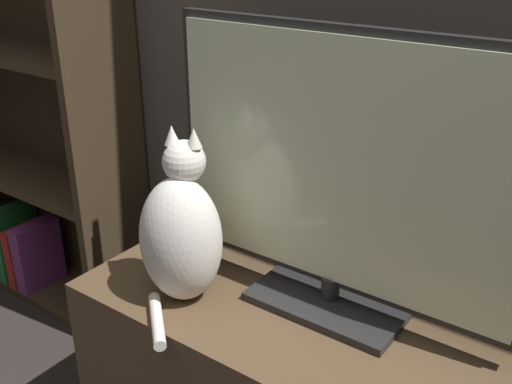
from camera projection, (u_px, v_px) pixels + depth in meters
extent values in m
cube|color=black|center=(330.00, 301.00, 1.43)|extent=(0.36, 0.22, 0.02)
cylinder|color=black|center=(330.00, 287.00, 1.41)|extent=(0.04, 0.04, 0.06)
cube|color=black|center=(340.00, 165.00, 1.29)|extent=(0.85, 0.02, 0.59)
cube|color=beige|center=(336.00, 167.00, 1.28)|extent=(0.81, 0.01, 0.56)
ellipsoid|color=silver|center=(181.00, 240.00, 1.40)|extent=(0.24, 0.22, 0.31)
ellipsoid|color=olive|center=(194.00, 233.00, 1.46)|extent=(0.12, 0.08, 0.17)
sphere|color=silver|center=(184.00, 162.00, 1.35)|extent=(0.12, 0.12, 0.10)
cone|color=silver|center=(172.00, 135.00, 1.34)|extent=(0.04, 0.04, 0.04)
cone|color=silver|center=(194.00, 138.00, 1.32)|extent=(0.04, 0.04, 0.04)
cylinder|color=silver|center=(157.00, 320.00, 1.35)|extent=(0.16, 0.15, 0.03)
cube|color=#3D2D1E|center=(99.00, 68.00, 1.72)|extent=(0.03, 0.28, 1.80)
cube|color=#3D2D1E|center=(42.00, 45.00, 2.04)|extent=(0.90, 0.03, 1.80)
cube|color=#3D2D1E|center=(49.00, 281.00, 2.32)|extent=(0.84, 0.25, 0.03)
cube|color=#3D2D1E|center=(31.00, 176.00, 2.13)|extent=(0.84, 0.25, 0.03)
cube|color=#3D2D1E|center=(10.00, 51.00, 1.95)|extent=(0.84, 0.25, 0.03)
cube|color=#AD662D|center=(3.00, 244.00, 2.39)|extent=(0.05, 0.21, 0.16)
cube|color=#236B38|center=(11.00, 237.00, 2.34)|extent=(0.05, 0.22, 0.26)
cube|color=#236B38|center=(22.00, 251.00, 2.31)|extent=(0.05, 0.20, 0.19)
cube|color=maroon|center=(29.00, 253.00, 2.26)|extent=(0.04, 0.18, 0.23)
cube|color=#6B2D75|center=(38.00, 255.00, 2.22)|extent=(0.06, 0.18, 0.25)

